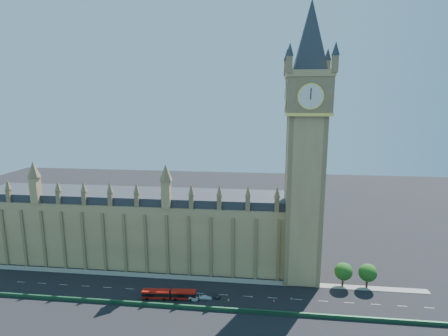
# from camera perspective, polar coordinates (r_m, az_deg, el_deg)

# --- Properties ---
(ground) EXTENTS (400.00, 400.00, 0.00)m
(ground) POSITION_cam_1_polar(r_m,az_deg,el_deg) (123.86, -5.94, -19.56)
(ground) COLOR black
(ground) RESTS_ON ground
(palace_westminster) EXTENTS (120.00, 20.00, 28.00)m
(palace_westminster) POSITION_cam_1_polar(r_m,az_deg,el_deg) (143.83, -14.02, -9.27)
(palace_westminster) COLOR #A68550
(palace_westminster) RESTS_ON ground
(elizabeth_tower) EXTENTS (20.59, 20.59, 105.00)m
(elizabeth_tower) POSITION_cam_1_polar(r_m,az_deg,el_deg) (119.11, 13.33, 6.70)
(elizabeth_tower) COLOR #A68550
(elizabeth_tower) RESTS_ON ground
(bridge_parapet) EXTENTS (160.00, 0.60, 1.20)m
(bridge_parapet) POSITION_cam_1_polar(r_m,az_deg,el_deg) (116.08, -6.97, -21.52)
(bridge_parapet) COLOR #1E4C2D
(bridge_parapet) RESTS_ON ground
(kerb_north) EXTENTS (160.00, 3.00, 0.16)m
(kerb_north) POSITION_cam_1_polar(r_m,az_deg,el_deg) (131.90, -5.01, -17.47)
(kerb_north) COLOR gray
(kerb_north) RESTS_ON ground
(tree_east_near) EXTENTS (6.00, 6.00, 8.50)m
(tree_east_near) POSITION_cam_1_polar(r_m,az_deg,el_deg) (130.65, 19.00, -15.61)
(tree_east_near) COLOR #382619
(tree_east_near) RESTS_ON ground
(tree_east_far) EXTENTS (6.00, 6.00, 8.50)m
(tree_east_far) POSITION_cam_1_polar(r_m,az_deg,el_deg) (132.60, 22.50, -15.46)
(tree_east_far) COLOR #382619
(tree_east_far) RESTS_ON ground
(red_bus) EXTENTS (17.43, 3.92, 2.94)m
(red_bus) POSITION_cam_1_polar(r_m,az_deg,el_deg) (120.57, -8.95, -19.71)
(red_bus) COLOR #BA140C
(red_bus) RESTS_ON ground
(car_grey) EXTENTS (3.93, 1.83, 1.30)m
(car_grey) POSITION_cam_1_polar(r_m,az_deg,el_deg) (120.16, -1.61, -20.18)
(car_grey) COLOR #404448
(car_grey) RESTS_ON ground
(car_silver) EXTENTS (4.69, 1.96, 1.51)m
(car_silver) POSITION_cam_1_polar(r_m,az_deg,el_deg) (119.48, -5.42, -20.37)
(car_silver) COLOR #A2A4A9
(car_silver) RESTS_ON ground
(car_white) EXTENTS (4.42, 2.27, 1.23)m
(car_white) POSITION_cam_1_polar(r_m,az_deg,el_deg) (119.65, -3.04, -20.36)
(car_white) COLOR white
(car_white) RESTS_ON ground
(cone_a) EXTENTS (0.65, 0.65, 0.78)m
(cone_a) POSITION_cam_1_polar(r_m,az_deg,el_deg) (118.79, 0.74, -20.73)
(cone_a) COLOR black
(cone_a) RESTS_ON ground
(cone_b) EXTENTS (0.56, 0.56, 0.71)m
(cone_b) POSITION_cam_1_polar(r_m,az_deg,el_deg) (119.44, 8.16, -20.68)
(cone_b) COLOR black
(cone_b) RESTS_ON ground
(cone_c) EXTENTS (0.54, 0.54, 0.73)m
(cone_c) POSITION_cam_1_polar(r_m,az_deg,el_deg) (121.43, 10.96, -20.19)
(cone_c) COLOR black
(cone_c) RESTS_ON ground
(cone_d) EXTENTS (0.45, 0.45, 0.68)m
(cone_d) POSITION_cam_1_polar(r_m,az_deg,el_deg) (120.73, 4.57, -20.23)
(cone_d) COLOR black
(cone_d) RESTS_ON ground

